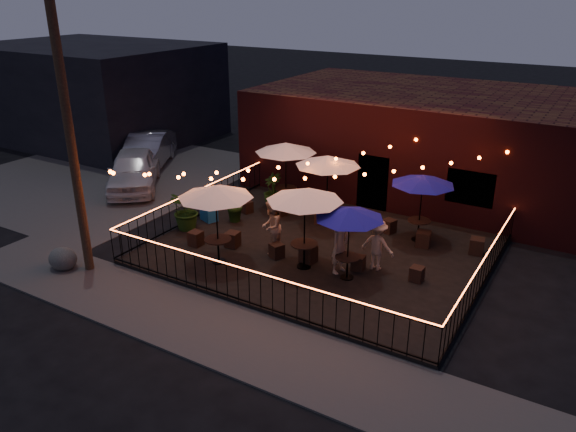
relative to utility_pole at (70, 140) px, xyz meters
name	(u,v)px	position (x,y,z in m)	size (l,w,h in m)	color
ground	(289,278)	(5.40, 2.60, -4.00)	(110.00, 110.00, 0.00)	black
patio	(321,250)	(5.40, 4.60, -3.92)	(10.00, 8.00, 0.15)	black
sidewalk	(221,332)	(5.40, -0.65, -3.98)	(18.00, 2.50, 0.05)	#484542
parking_lot	(105,175)	(-6.60, 6.60, -3.99)	(11.00, 12.00, 0.02)	#484542
brick_building	(434,141)	(6.40, 12.59, -2.00)	(14.00, 8.00, 4.00)	#330E10
background_building	(94,91)	(-12.60, 11.60, -1.50)	(12.00, 9.00, 5.00)	black
utility_pole	(70,140)	(0.00, 0.00, 0.00)	(0.26, 0.26, 8.00)	#361F16
fence_front	(249,288)	(5.40, 0.60, -3.34)	(10.00, 0.04, 1.04)	black
fence_left	(198,204)	(0.40, 4.60, -3.34)	(0.04, 8.00, 1.04)	black
fence_right	(484,272)	(10.40, 4.60, -3.34)	(0.04, 8.00, 1.04)	black
festoon_lights	(289,175)	(4.39, 4.30, -1.48)	(10.02, 8.72, 1.32)	#F64C0D
cafe_table_0	(215,193)	(3.19, 2.18, -1.62)	(2.72, 2.72, 2.44)	black
cafe_table_1	(286,148)	(2.58, 7.11, -1.57)	(2.90, 2.90, 2.50)	black
cafe_table_2	(305,196)	(5.55, 3.22, -1.61)	(2.91, 2.91, 2.45)	black
cafe_table_3	(328,162)	(4.60, 6.49, -1.59)	(2.79, 2.79, 2.47)	black
cafe_table_4	(350,214)	(6.94, 3.26, -1.89)	(2.17, 2.17, 2.15)	black
cafe_table_5	(423,181)	(7.82, 6.81, -1.80)	(2.14, 2.14, 2.24)	black
bistro_chair_0	(196,238)	(1.83, 2.75, -3.62)	(0.39, 0.39, 0.47)	black
bistro_chair_1	(233,239)	(2.89, 3.29, -3.61)	(0.41, 0.41, 0.48)	black
bistro_chair_2	(247,207)	(1.62, 5.91, -3.64)	(0.36, 0.36, 0.43)	black
bistro_chair_3	(281,210)	(2.84, 6.34, -3.64)	(0.36, 0.36, 0.43)	black
bistro_chair_4	(277,251)	(4.52, 3.35, -3.63)	(0.37, 0.37, 0.44)	black
bistro_chair_5	(308,254)	(5.51, 3.55, -3.59)	(0.43, 0.43, 0.51)	black
bistro_chair_6	(321,217)	(4.45, 6.39, -3.62)	(0.39, 0.39, 0.46)	black
bistro_chair_7	(389,226)	(6.77, 6.90, -3.62)	(0.39, 0.39, 0.46)	black
bistro_chair_8	(358,263)	(7.00, 3.90, -3.64)	(0.36, 0.36, 0.43)	black
bistro_chair_9	(417,274)	(8.70, 4.12, -3.64)	(0.35, 0.35, 0.42)	black
bistro_chair_10	(423,239)	(8.13, 6.42, -3.60)	(0.43, 0.43, 0.51)	black
bistro_chair_11	(477,246)	(9.72, 6.77, -3.60)	(0.42, 0.42, 0.50)	black
patron_a	(340,244)	(6.58, 3.48, -2.97)	(0.64, 0.42, 1.76)	tan
patron_b	(271,227)	(4.18, 3.58, -2.99)	(0.83, 0.65, 1.71)	#CEA08D
patron_c	(377,245)	(7.44, 4.20, -3.08)	(1.00, 0.57, 1.55)	beige
potted_shrub_a	(187,211)	(0.80, 3.60, -3.16)	(1.24, 1.07, 1.38)	#163910
potted_shrub_b	(235,205)	(1.80, 4.98, -3.22)	(0.69, 0.55, 1.25)	#153C0E
potted_shrub_c	(273,190)	(2.12, 6.91, -3.20)	(0.72, 0.72, 1.29)	#113F0D
cooler	(209,209)	(0.90, 4.60, -3.43)	(0.74, 0.64, 0.82)	blue
boulder	(63,259)	(-0.68, -0.38, -3.65)	(0.90, 0.76, 0.70)	#464641
car_white	(133,170)	(-4.21, 6.07, -3.20)	(1.88, 4.68, 1.59)	silver
car_silver	(147,151)	(-5.84, 8.56, -3.21)	(1.66, 4.77, 1.57)	#9F9EA6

